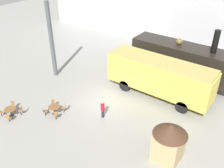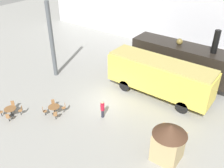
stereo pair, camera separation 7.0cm
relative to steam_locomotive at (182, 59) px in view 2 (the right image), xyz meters
The scene contains 17 objects.
ground_plane 9.37m from the steam_locomotive, 114.70° to the right, with size 80.00×80.00×0.00m, color gray.
backdrop_wall 8.30m from the steam_locomotive, 118.17° to the left, with size 44.00×0.15×9.00m.
steam_locomotive is the anchor object (origin of this frame).
passenger_coach_vintage 4.14m from the steam_locomotive, 96.10° to the right, with size 9.97×2.81×3.65m.
cafe_table_near 13.71m from the steam_locomotive, 117.28° to the right, with size 0.99×0.99×0.75m.
cafe_table_mid 17.16m from the steam_locomotive, 121.98° to the right, with size 1.00×1.00×0.72m.
cafe_chair_0 12.87m from the steam_locomotive, 116.70° to the right, with size 0.40×0.40×0.87m.
cafe_chair_1 13.62m from the steam_locomotive, 120.92° to the right, with size 0.40×0.40×0.87m.
cafe_chair_2 14.57m from the steam_locomotive, 117.80° to the right, with size 0.40×0.40×0.87m.
cafe_chair_3 13.87m from the steam_locomotive, 113.71° to the right, with size 0.40×0.40×0.87m.
cafe_chair_4 17.41m from the steam_locomotive, 119.19° to the right, with size 0.40×0.40×0.87m.
cafe_chair_5 16.33m from the steam_locomotive, 121.21° to the right, with size 0.40×0.40×0.87m.
cafe_chair_6 16.97m from the steam_locomotive, 124.85° to the right, with size 0.40×0.40×0.87m.
cafe_chair_7 18.01m from the steam_locomotive, 122.68° to the right, with size 0.40×0.40×0.87m.
visitor_person 10.40m from the steam_locomotive, 104.57° to the right, with size 0.34×0.34×1.62m.
ticket_kiosk 11.53m from the steam_locomotive, 70.73° to the right, with size 2.34×2.34×3.00m.
support_pillar 13.56m from the steam_locomotive, 147.65° to the right, with size 0.44×0.44×8.00m.
Camera 2 is at (11.83, -14.70, 13.51)m, focal length 40.00 mm.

